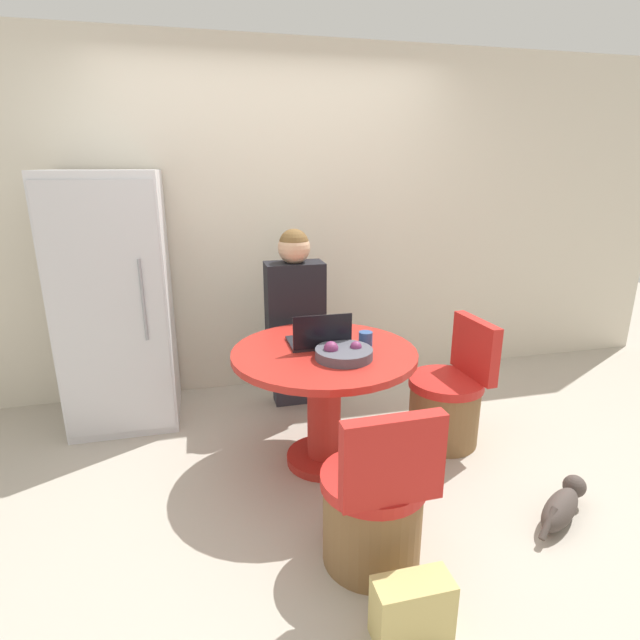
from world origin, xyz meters
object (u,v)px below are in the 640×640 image
object	(u,v)px
dining_table	(324,384)
laptop	(319,339)
chair_near_camera	(374,511)
fruit_bowl	(343,353)
person_seated	(294,312)
chair_right_side	(447,403)
cat	(562,505)
handbag	(412,609)
refrigerator	(116,302)

from	to	relation	value
dining_table	laptop	bearing A→B (deg)	97.04
chair_near_camera	fruit_bowl	xyz separation A→B (m)	(0.05, 0.69, 0.49)
person_seated	laptop	world-z (taller)	person_seated
chair_right_side	cat	size ratio (longest dim) A/B	1.82
laptop	chair_near_camera	bearing A→B (deg)	91.74
dining_table	chair_near_camera	xyz separation A→B (m)	(0.02, -0.83, -0.24)
fruit_bowl	handbag	distance (m)	1.26
dining_table	chair_near_camera	bearing A→B (deg)	-88.80
person_seated	chair_near_camera	bearing A→B (deg)	91.71
handbag	chair_right_side	bearing A→B (deg)	57.94
refrigerator	chair_right_side	xyz separation A→B (m)	(2.05, -0.84, -0.58)
refrigerator	fruit_bowl	world-z (taller)	refrigerator
refrigerator	laptop	bearing A→B (deg)	-33.76
refrigerator	handbag	distance (m)	2.57
fruit_bowl	handbag	xyz separation A→B (m)	(-0.04, -1.09, -0.62)
fruit_bowl	cat	xyz separation A→B (m)	(0.97, -0.66, -0.67)
refrigerator	person_seated	bearing A→B (deg)	-6.74
person_seated	fruit_bowl	distance (m)	0.90
handbag	person_seated	bearing A→B (deg)	91.70
chair_right_side	handbag	bearing A→B (deg)	-35.33
refrigerator	chair_near_camera	bearing A→B (deg)	-54.40
laptop	chair_right_side	bearing A→B (deg)	177.49
dining_table	person_seated	xyz separation A→B (m)	(-0.03, 0.75, 0.22)
chair_right_side	person_seated	bearing A→B (deg)	-132.47
refrigerator	chair_near_camera	xyz separation A→B (m)	(1.23, -1.72, -0.58)
refrigerator	cat	distance (m)	2.93
dining_table	laptop	world-z (taller)	laptop
cat	chair_near_camera	bearing A→B (deg)	148.84
chair_right_side	person_seated	size ratio (longest dim) A/B	0.61
refrigerator	chair_near_camera	size ratio (longest dim) A/B	2.09
laptop	refrigerator	bearing A→B (deg)	-33.76
fruit_bowl	refrigerator	bearing A→B (deg)	141.13
chair_near_camera	laptop	xyz separation A→B (m)	(-0.03, 0.92, 0.50)
cat	chair_right_side	bearing A→B (deg)	71.02
laptop	handbag	world-z (taller)	laptop
chair_right_side	cat	bearing A→B (deg)	10.63
person_seated	handbag	distance (m)	2.08
dining_table	person_seated	world-z (taller)	person_seated
dining_table	cat	xyz separation A→B (m)	(1.04, -0.80, -0.43)
cat	laptop	bearing A→B (deg)	107.01
refrigerator	handbag	world-z (taller)	refrigerator
laptop	cat	xyz separation A→B (m)	(1.05, -0.89, -0.68)
dining_table	handbag	distance (m)	1.29
person_seated	cat	distance (m)	2.00
dining_table	chair_right_side	distance (m)	0.87
chair_right_side	person_seated	distance (m)	1.21
chair_right_side	cat	xyz separation A→B (m)	(0.21, -0.85, -0.19)
dining_table	laptop	size ratio (longest dim) A/B	3.12
handbag	fruit_bowl	bearing A→B (deg)	87.85
fruit_bowl	cat	bearing A→B (deg)	-34.01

